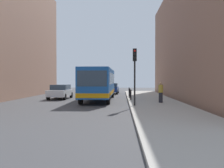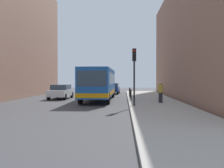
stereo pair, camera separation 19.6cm
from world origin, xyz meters
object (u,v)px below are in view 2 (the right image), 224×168
object	(u,v)px
bus	(99,82)
bollard_far	(130,92)
pedestrian_near_signal	(161,92)
car_beside_bus	(61,91)
traffic_light	(134,66)
bollard_near	(131,95)
bollard_mid	(130,93)
car_behind_bus	(113,88)

from	to	relation	value
bus	bollard_far	bearing A→B (deg)	-125.54
bollard_far	pedestrian_near_signal	distance (m)	8.34
bus	bollard_far	world-z (taller)	bus
car_beside_bus	bollard_far	xyz separation A→B (m)	(7.19, 2.53, -0.16)
bollard_far	pedestrian_near_signal	bearing A→B (deg)	-73.76
bus	traffic_light	size ratio (longest dim) A/B	2.69
car_beside_bus	bollard_far	world-z (taller)	car_beside_bus
car_beside_bus	traffic_light	bearing A→B (deg)	133.99
traffic_light	bollard_near	distance (m)	5.31
car_beside_bus	pedestrian_near_signal	distance (m)	10.98
traffic_light	bollard_far	bearing A→B (deg)	90.55
traffic_light	bus	bearing A→B (deg)	116.55
pedestrian_near_signal	bollard_mid	bearing A→B (deg)	-162.90
bollard_far	car_behind_bus	bearing A→B (deg)	107.77
bus	bollard_far	distance (m)	5.23
bollard_near	car_beside_bus	bearing A→B (deg)	156.77
bollard_near	traffic_light	bearing A→B (deg)	-88.79
car_beside_bus	traffic_light	xyz separation A→B (m)	(7.29, -7.84, 2.22)
bollard_mid	pedestrian_near_signal	size ratio (longest dim) A/B	0.57
car_beside_bus	car_behind_bus	xyz separation A→B (m)	(4.97, 9.44, 0.00)
car_beside_bus	bollard_far	bearing A→B (deg)	-159.57
bus	bollard_mid	distance (m)	3.47
bus	bollard_near	size ratio (longest dim) A/B	11.62
bollard_near	pedestrian_near_signal	distance (m)	3.36
bollard_near	bollard_far	size ratio (longest dim) A/B	1.00
traffic_light	pedestrian_near_signal	xyz separation A→B (m)	(2.23, 2.36, -2.02)
pedestrian_near_signal	car_beside_bus	bearing A→B (deg)	-126.96
traffic_light	car_behind_bus	bearing A→B (deg)	97.64
pedestrian_near_signal	bollard_far	bearing A→B (deg)	-170.82
traffic_light	bollard_far	world-z (taller)	traffic_light
bus	pedestrian_near_signal	world-z (taller)	bus
car_beside_bus	car_behind_bus	world-z (taller)	same
traffic_light	bollard_far	size ratio (longest dim) A/B	4.32
bollard_near	bollard_far	xyz separation A→B (m)	(0.00, 5.61, 0.00)
bollard_mid	bollard_far	bearing A→B (deg)	90.00
car_behind_bus	pedestrian_near_signal	world-z (taller)	pedestrian_near_signal
bollard_near	pedestrian_near_signal	xyz separation A→B (m)	(2.33, -2.39, 0.36)
bollard_far	bollard_near	bearing A→B (deg)	-90.00
car_beside_bus	bollard_near	world-z (taller)	car_beside_bus
car_behind_bus	pedestrian_near_signal	distance (m)	15.60
bus	car_behind_bus	bearing A→B (deg)	-93.56
bollard_near	car_behind_bus	bearing A→B (deg)	100.04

